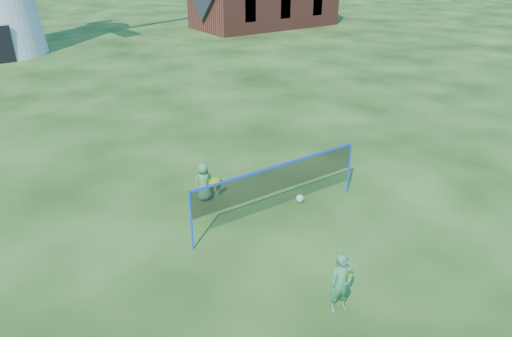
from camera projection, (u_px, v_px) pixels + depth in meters
The scene contains 5 objects.
ground at pixel (261, 231), 11.70m from camera, with size 220.00×220.00×0.00m, color black.
badminton_net at pixel (279, 179), 11.81m from camera, with size 5.05×0.05×1.55m.
player_girl at pixel (341, 283), 8.93m from camera, with size 0.69×0.43×1.28m.
player_boy at pixel (204, 182), 12.95m from camera, with size 0.65×0.45×1.11m.
play_ball at pixel (300, 198), 12.99m from camera, with size 0.22×0.22×0.22m, color green.
Camera 1 is at (-5.68, -8.06, 6.49)m, focal length 32.80 mm.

